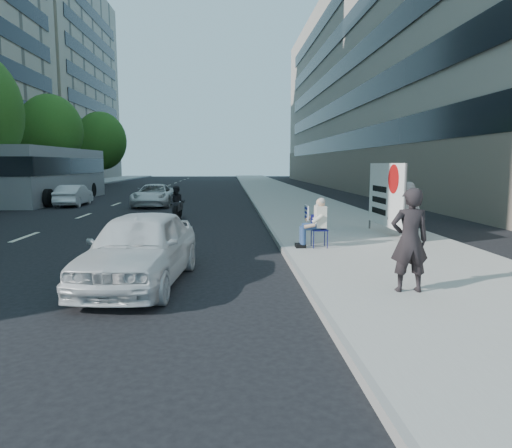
{
  "coord_description": "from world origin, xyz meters",
  "views": [
    {
      "loc": [
        0.03,
        -6.83,
        2.33
      ],
      "look_at": [
        0.6,
        2.63,
        1.08
      ],
      "focal_mm": 32.0,
      "sensor_mm": 36.0,
      "label": 1
    }
  ],
  "objects": [
    {
      "name": "ground",
      "position": [
        0.0,
        0.0,
        0.0
      ],
      "size": [
        160.0,
        160.0,
        0.0
      ],
      "primitive_type": "plane",
      "color": "black",
      "rests_on": "ground"
    },
    {
      "name": "near_sidewalk",
      "position": [
        4.0,
        20.0,
        0.07
      ],
      "size": [
        5.0,
        120.0,
        0.15
      ],
      "primitive_type": "cube",
      "color": "gray",
      "rests_on": "ground"
    },
    {
      "name": "far_bldg_north",
      "position": [
        -30.0,
        62.0,
        14.0
      ],
      "size": [
        22.0,
        28.0,
        28.0
      ],
      "primitive_type": "cube",
      "color": "tan",
      "rests_on": "ground"
    },
    {
      "name": "near_building",
      "position": [
        17.0,
        32.0,
        10.0
      ],
      "size": [
        14.0,
        70.0,
        20.0
      ],
      "primitive_type": "cube",
      "color": "#A3998C",
      "rests_on": "ground"
    },
    {
      "name": "tree_far_d",
      "position": [
        -13.7,
        30.0,
        4.89
      ],
      "size": [
        4.8,
        4.8,
        7.65
      ],
      "color": "#382616",
      "rests_on": "ground"
    },
    {
      "name": "tree_far_e",
      "position": [
        -13.7,
        44.0,
        4.78
      ],
      "size": [
        5.4,
        5.4,
        7.89
      ],
      "color": "#382616",
      "rests_on": "ground"
    },
    {
      "name": "seated_protester",
      "position": [
        2.29,
        4.9,
        0.87
      ],
      "size": [
        0.83,
        1.12,
        1.31
      ],
      "color": "#131457",
      "rests_on": "near_sidewalk"
    },
    {
      "name": "jogger",
      "position": [
        5.25,
        6.22,
        0.98
      ],
      "size": [
        1.21,
        0.9,
        1.66
      ],
      "primitive_type": "imported",
      "rotation": [
        0.0,
        0.0,
        2.85
      ],
      "color": "slate",
      "rests_on": "near_sidewalk"
    },
    {
      "name": "pedestrian_woman",
      "position": [
        3.09,
        0.64,
        1.04
      ],
      "size": [
        0.67,
        0.45,
        1.78
      ],
      "primitive_type": "imported",
      "rotation": [
        0.0,
        0.0,
        3.1
      ],
      "color": "black",
      "rests_on": "near_sidewalk"
    },
    {
      "name": "protest_banner",
      "position": [
        4.78,
        6.72,
        1.4
      ],
      "size": [
        0.08,
        3.06,
        2.2
      ],
      "color": "#4C4C4C",
      "rests_on": "near_sidewalk"
    },
    {
      "name": "white_sedan_near",
      "position": [
        -1.7,
        2.0,
        0.71
      ],
      "size": [
        2.09,
        4.34,
        1.43
      ],
      "primitive_type": "imported",
      "rotation": [
        0.0,
        0.0,
        -0.1
      ],
      "color": "silver",
      "rests_on": "ground"
    },
    {
      "name": "white_sedan_mid",
      "position": [
        -8.63,
        19.21,
        0.58
      ],
      "size": [
        1.35,
        3.58,
        1.17
      ],
      "primitive_type": "imported",
      "rotation": [
        0.0,
        0.0,
        3.18
      ],
      "color": "silver",
      "rests_on": "ground"
    },
    {
      "name": "white_sedan_far",
      "position": [
        -4.07,
        18.65,
        0.61
      ],
      "size": [
        2.12,
        4.42,
        1.22
      ],
      "primitive_type": "imported",
      "rotation": [
        0.0,
        0.0,
        -0.02
      ],
      "color": "silver",
      "rests_on": "ground"
    },
    {
      "name": "motorcycle",
      "position": [
        -2.13,
        12.47,
        0.64
      ],
      "size": [
        0.74,
        2.05,
        1.42
      ],
      "rotation": [
        0.0,
        0.0,
        -0.08
      ],
      "color": "black",
      "rests_on": "ground"
    },
    {
      "name": "bus",
      "position": [
        -10.91,
        22.77,
        1.64
      ],
      "size": [
        3.0,
        12.13,
        3.3
      ],
      "rotation": [
        0.0,
        0.0,
        -0.03
      ],
      "color": "slate",
      "rests_on": "ground"
    }
  ]
}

